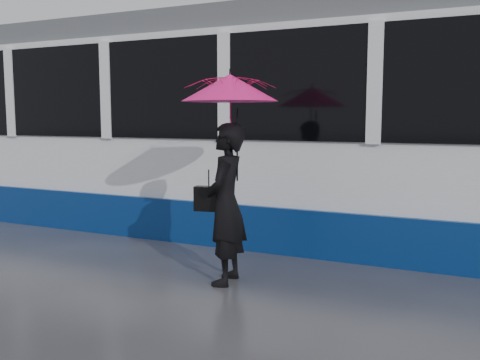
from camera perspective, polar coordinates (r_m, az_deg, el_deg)
The scene contains 5 objects.
ground at distance 5.95m, azimuth 1.53°, elevation -10.90°, with size 90.00×90.00×0.00m, color #2C2D32.
rails at distance 8.22m, azimuth 8.70°, elevation -5.94°, with size 34.00×1.51×0.02m.
woman at distance 5.76m, azimuth -1.52°, elevation -2.58°, with size 0.64×0.42×1.74m, color black.
umbrella at distance 5.66m, azimuth -1.09°, elevation 7.80°, with size 1.19×1.19×1.18m.
handbag at distance 5.87m, azimuth -3.34°, elevation -2.00°, with size 0.33×0.19×0.45m.
Camera 1 is at (2.31, -5.18, 1.80)m, focal length 40.00 mm.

